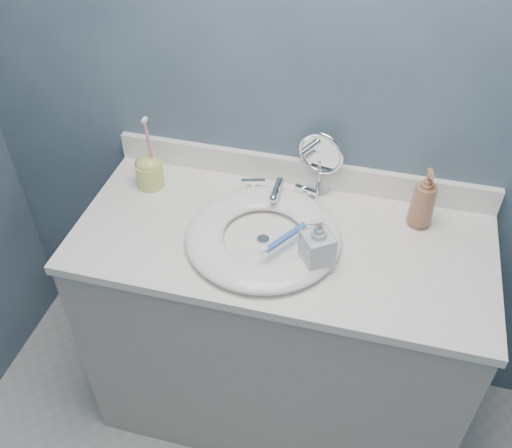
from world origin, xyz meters
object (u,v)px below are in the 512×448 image
(soap_bottle_clear, at_px, (318,244))
(soap_bottle_amber, at_px, (424,198))
(toothbrush_holder, at_px, (149,170))
(makeup_mirror, at_px, (320,160))

(soap_bottle_clear, bearing_deg, soap_bottle_amber, 98.72)
(soap_bottle_amber, xyz_separation_m, toothbrush_holder, (-0.84, -0.03, -0.04))
(makeup_mirror, height_order, soap_bottle_amber, makeup_mirror)
(soap_bottle_clear, distance_m, toothbrush_holder, 0.62)
(soap_bottle_amber, bearing_deg, makeup_mirror, 155.44)
(soap_bottle_clear, bearing_deg, makeup_mirror, 153.94)
(soap_bottle_amber, relative_size, toothbrush_holder, 0.76)
(makeup_mirror, bearing_deg, toothbrush_holder, -155.53)
(soap_bottle_clear, relative_size, toothbrush_holder, 0.69)
(makeup_mirror, height_order, toothbrush_holder, toothbrush_holder)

